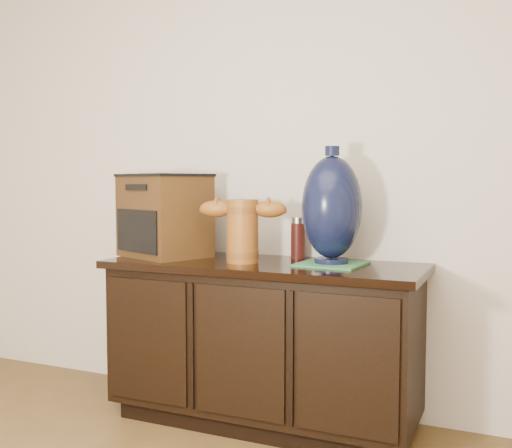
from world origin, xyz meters
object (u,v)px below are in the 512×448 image
at_px(lamp_base, 332,208).
at_px(spray_can, 298,238).
at_px(sideboard, 263,341).
at_px(tv_radio, 164,215).
at_px(terracotta_vessel, 242,227).

bearing_deg(lamp_base, spray_can, 145.08).
bearing_deg(lamp_base, sideboard, -172.79).
relative_size(tv_radio, lamp_base, 0.97).
bearing_deg(sideboard, spray_can, 61.02).
bearing_deg(sideboard, terracotta_vessel, -149.11).
bearing_deg(sideboard, tv_radio, -179.86).
relative_size(sideboard, tv_radio, 2.93).
height_order(sideboard, spray_can, spray_can).
height_order(lamp_base, spray_can, lamp_base).
xyz_separation_m(sideboard, tv_radio, (-0.53, -0.00, 0.57)).
xyz_separation_m(lamp_base, spray_can, (-0.21, 0.15, -0.16)).
relative_size(terracotta_vessel, lamp_base, 0.79).
relative_size(lamp_base, spray_can, 2.59).
distance_m(sideboard, terracotta_vessel, 0.54).
height_order(sideboard, tv_radio, tv_radio).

